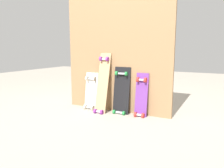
% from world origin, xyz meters
% --- Properties ---
extents(ground_plane, '(12.00, 12.00, 0.00)m').
position_xyz_m(ground_plane, '(0.00, 0.00, 0.00)').
color(ground_plane, '#A89E8E').
extents(plywood_wall_panel, '(1.59, 0.04, 1.89)m').
position_xyz_m(plywood_wall_panel, '(0.00, 0.07, 0.95)').
color(plywood_wall_panel, '#99724C').
rests_on(plywood_wall_panel, ground).
extents(skateboard_white, '(0.21, 0.16, 0.60)m').
position_xyz_m(skateboard_white, '(-0.38, -0.01, 0.24)').
color(skateboard_white, silver).
rests_on(skateboard_white, ground).
extents(skateboard_natural, '(0.17, 0.27, 0.90)m').
position_xyz_m(skateboard_natural, '(-0.15, -0.07, 0.38)').
color(skateboard_natural, tan).
rests_on(skateboard_natural, ground).
extents(skateboard_black, '(0.24, 0.16, 0.71)m').
position_xyz_m(skateboard_black, '(0.11, -0.01, 0.29)').
color(skateboard_black, black).
rests_on(skateboard_black, ground).
extents(skateboard_purple, '(0.17, 0.15, 0.64)m').
position_xyz_m(skateboard_purple, '(0.40, -0.01, 0.26)').
color(skateboard_purple, '#6B338C').
rests_on(skateboard_purple, ground).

